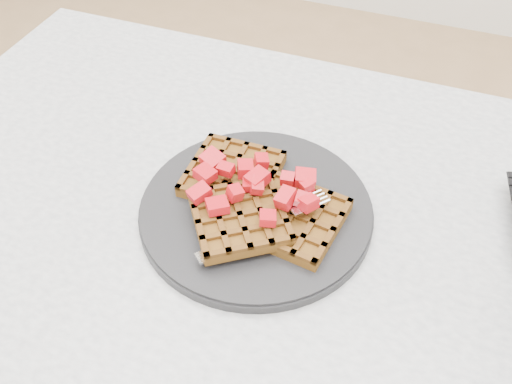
# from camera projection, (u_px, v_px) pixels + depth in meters

# --- Properties ---
(table) EXTENTS (1.20, 0.80, 0.75)m
(table) POSITION_uv_depth(u_px,v_px,m) (296.00, 307.00, 0.75)
(table) COLOR silver
(table) RESTS_ON ground
(plate) EXTENTS (0.29, 0.29, 0.02)m
(plate) POSITION_uv_depth(u_px,v_px,m) (256.00, 210.00, 0.70)
(plate) COLOR black
(plate) RESTS_ON table
(waffles) EXTENTS (0.21, 0.20, 0.03)m
(waffles) POSITION_uv_depth(u_px,v_px,m) (255.00, 201.00, 0.69)
(waffles) COLOR brown
(waffles) RESTS_ON plate
(strawberry_pile) EXTENTS (0.15, 0.15, 0.02)m
(strawberry_pile) POSITION_uv_depth(u_px,v_px,m) (256.00, 184.00, 0.67)
(strawberry_pile) COLOR #A90410
(strawberry_pile) RESTS_ON waffles
(fork) EXTENTS (0.13, 0.15, 0.02)m
(fork) POSITION_uv_depth(u_px,v_px,m) (273.00, 229.00, 0.66)
(fork) COLOR silver
(fork) RESTS_ON plate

